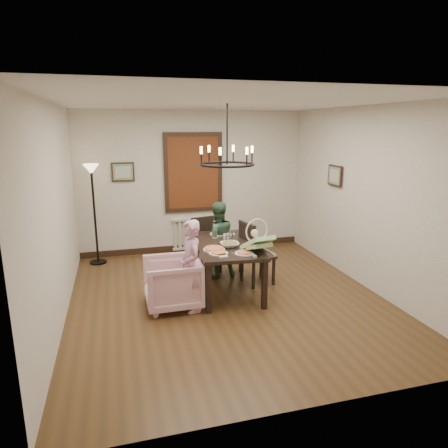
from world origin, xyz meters
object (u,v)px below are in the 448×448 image
dining_table (227,249)px  chair_right (258,252)px  chair_far (207,245)px  elderly_woman (191,274)px  floor_lamp (95,216)px  seated_man (217,246)px  armchair (172,283)px  baby_bouncer (258,241)px  drinking_glass (227,241)px

dining_table → chair_right: size_ratio=1.61×
dining_table → chair_far: (-0.10, 0.91, -0.19)m
elderly_woman → floor_lamp: (-1.32, 2.40, 0.37)m
seated_man → armchair: bearing=43.5°
chair_right → baby_bouncer: size_ratio=2.05×
armchair → baby_bouncer: (1.19, -0.18, 0.57)m
chair_far → chair_right: 1.01m
dining_table → chair_far: 0.94m
baby_bouncer → elderly_woman: bearing=170.9°
chair_right → seated_man: bearing=37.9°
dining_table → baby_bouncer: 0.67m
chair_right → armchair: (-1.46, -0.51, -0.17)m
seated_man → drinking_glass: bearing=84.3°
drinking_glass → floor_lamp: floor_lamp is taller
chair_far → drinking_glass: chair_far is taller
chair_right → floor_lamp: 3.08m
armchair → floor_lamp: 2.52m
chair_far → armchair: 1.50m
baby_bouncer → drinking_glass: baby_bouncer is taller
chair_far → floor_lamp: floor_lamp is taller
armchair → floor_lamp: floor_lamp is taller
elderly_woman → drinking_glass: 0.85m
armchair → drinking_glass: 1.04m
seated_man → drinking_glass: 0.76m
seated_man → drinking_glass: size_ratio=7.47×
dining_table → seated_man: bearing=94.4°
floor_lamp → baby_bouncer: bearing=-46.4°
elderly_woman → drinking_glass: elderly_woman is taller
baby_bouncer → floor_lamp: floor_lamp is taller
chair_right → elderly_woman: elderly_woman is taller
dining_table → elderly_woman: bearing=-135.5°
baby_bouncer → armchair: bearing=162.1°
chair_far → drinking_glass: size_ratio=6.63×
seated_man → baby_bouncer: size_ratio=2.10×
elderly_woman → baby_bouncer: bearing=81.9°
chair_right → floor_lamp: bearing=44.3°
chair_right → baby_bouncer: baby_bouncer is taller
chair_right → baby_bouncer: 0.84m
chair_far → seated_man: bearing=-81.4°
elderly_woman → seated_man: seated_man is taller
armchair → chair_right: bearing=108.9°
chair_right → seated_man: (-0.55, 0.47, 0.01)m
chair_far → chair_right: bearing=-61.1°
baby_bouncer → floor_lamp: size_ratio=0.28×
dining_table → chair_right: (0.56, 0.15, -0.15)m
drinking_glass → floor_lamp: 2.76m
armchair → baby_bouncer: baby_bouncer is taller
dining_table → floor_lamp: 2.72m
dining_table → chair_right: chair_right is taller
elderly_woman → baby_bouncer: 1.03m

